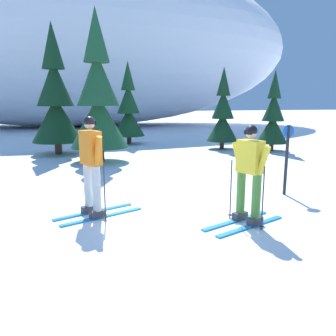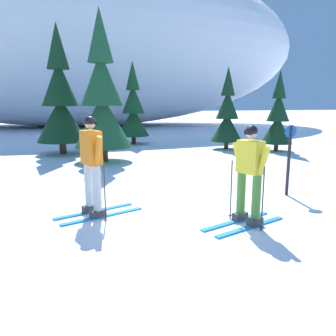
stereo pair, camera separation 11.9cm
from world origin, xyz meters
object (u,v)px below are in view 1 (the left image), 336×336
at_px(skier_yellow_jacket, 249,173).
at_px(pine_tree_left, 55,101).
at_px(skier_orange_jacket, 92,164).
at_px(pine_tree_center_left, 98,99).
at_px(trail_marker_post, 287,156).
at_px(pine_tree_center_right, 129,110).
at_px(pine_tree_right, 223,115).
at_px(pine_tree_far_right, 273,118).

xyz_separation_m(skier_yellow_jacket, pine_tree_left, (-3.58, 9.01, 1.20)).
bearing_deg(skier_orange_jacket, pine_tree_center_left, 84.98).
distance_m(pine_tree_center_left, trail_marker_post, 6.72).
xyz_separation_m(pine_tree_center_left, pine_tree_center_right, (1.71, 4.67, -0.49)).
bearing_deg(pine_tree_right, pine_tree_far_right, -30.23).
xyz_separation_m(skier_yellow_jacket, pine_tree_right, (3.35, 8.76, 0.57)).
relative_size(skier_yellow_jacket, trail_marker_post, 1.08).
bearing_deg(skier_orange_jacket, pine_tree_right, 52.34).
distance_m(pine_tree_far_right, trail_marker_post, 7.13).
distance_m(skier_orange_jacket, pine_tree_left, 8.07).
height_order(pine_tree_right, pine_tree_far_right, pine_tree_right).
distance_m(pine_tree_center_left, pine_tree_center_right, 4.99).
bearing_deg(trail_marker_post, pine_tree_center_right, 101.66).
distance_m(pine_tree_center_right, pine_tree_far_right, 6.74).
bearing_deg(trail_marker_post, pine_tree_center_left, 125.00).
relative_size(skier_orange_jacket, pine_tree_center_left, 0.36).
bearing_deg(pine_tree_center_left, trail_marker_post, -55.00).
height_order(skier_orange_jacket, pine_tree_far_right, pine_tree_far_right).
xyz_separation_m(skier_orange_jacket, trail_marker_post, (4.30, 0.40, -0.09)).
relative_size(pine_tree_left, pine_tree_far_right, 1.50).
bearing_deg(trail_marker_post, pine_tree_far_right, 61.00).
bearing_deg(skier_yellow_jacket, pine_tree_far_right, 56.16).
bearing_deg(pine_tree_center_right, skier_orange_jacket, -101.97).
distance_m(skier_yellow_jacket, pine_tree_left, 9.77).
bearing_deg(pine_tree_far_right, pine_tree_center_left, -173.59).
xyz_separation_m(skier_yellow_jacket, pine_tree_center_right, (-0.36, 11.56, 0.75)).
height_order(skier_yellow_jacket, skier_orange_jacket, skier_orange_jacket).
bearing_deg(skier_orange_jacket, skier_yellow_jacket, -22.66).
height_order(skier_yellow_jacket, trail_marker_post, skier_yellow_jacket).
relative_size(pine_tree_left, pine_tree_center_left, 0.98).
bearing_deg(pine_tree_far_right, skier_yellow_jacket, -123.84).
relative_size(pine_tree_center_right, trail_marker_post, 2.49).
xyz_separation_m(skier_yellow_jacket, pine_tree_center_left, (-2.07, 6.89, 1.24)).
bearing_deg(pine_tree_left, trail_marker_post, -54.89).
distance_m(skier_orange_jacket, pine_tree_center_left, 5.95).
bearing_deg(pine_tree_center_left, skier_orange_jacket, -95.02).
distance_m(pine_tree_left, pine_tree_right, 6.96).
distance_m(pine_tree_center_right, trail_marker_post, 10.32).
distance_m(skier_yellow_jacket, pine_tree_center_right, 11.59).
bearing_deg(skier_orange_jacket, pine_tree_far_right, 40.53).
height_order(skier_yellow_jacket, pine_tree_left, pine_tree_left).
relative_size(skier_yellow_jacket, skier_orange_jacket, 0.93).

